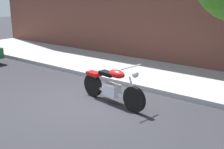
{
  "coord_description": "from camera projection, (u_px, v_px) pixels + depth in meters",
  "views": [
    {
      "loc": [
        4.96,
        -5.34,
        2.85
      ],
      "look_at": [
        0.52,
        0.28,
        0.82
      ],
      "focal_mm": 45.12,
      "sensor_mm": 36.0,
      "label": 1
    }
  ],
  "objects": [
    {
      "name": "ground_plane",
      "position": [
        91.0,
        102.0,
        7.77
      ],
      "size": [
        60.0,
        60.0,
        0.0
      ],
      "primitive_type": "plane",
      "color": "#28282D"
    },
    {
      "name": "motorcycle",
      "position": [
        112.0,
        87.0,
        7.54
      ],
      "size": [
        2.25,
        0.73,
        1.17
      ],
      "color": "black",
      "rests_on": "ground"
    },
    {
      "name": "sidewalk",
      "position": [
        153.0,
        74.0,
        10.27
      ],
      "size": [
        22.74,
        3.25,
        0.14
      ],
      "primitive_type": "cube",
      "color": "#999999",
      "rests_on": "ground"
    }
  ]
}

